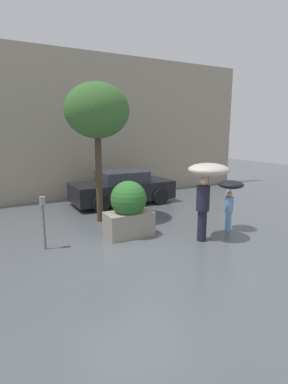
{
  "coord_description": "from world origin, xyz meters",
  "views": [
    {
      "loc": [
        -2.83,
        -6.04,
        2.81
      ],
      "look_at": [
        1.23,
        1.6,
        1.05
      ],
      "focal_mm": 28.0,
      "sensor_mm": 36.0,
      "label": 1
    }
  ],
  "objects_px": {
    "person_child": "(230,191)",
    "parking_meter": "(43,212)",
    "planter_box": "(129,209)",
    "parked_car_near": "(122,188)",
    "street_tree": "(97,112)",
    "person_adult": "(207,180)"
  },
  "relations": [
    {
      "from": "person_child",
      "to": "planter_box",
      "type": "bearing_deg",
      "value": 123.75
    },
    {
      "from": "street_tree",
      "to": "parking_meter",
      "type": "bearing_deg",
      "value": -140.86
    },
    {
      "from": "person_adult",
      "to": "person_child",
      "type": "bearing_deg",
      "value": 8.97
    },
    {
      "from": "person_child",
      "to": "parking_meter",
      "type": "bearing_deg",
      "value": 131.34
    },
    {
      "from": "street_tree",
      "to": "parking_meter",
      "type": "distance_m",
      "value": 3.53
    },
    {
      "from": "parked_car_near",
      "to": "street_tree",
      "type": "xyz_separation_m",
      "value": [
        -1.59,
        -1.84,
        2.77
      ]
    },
    {
      "from": "person_child",
      "to": "parking_meter",
      "type": "xyz_separation_m",
      "value": [
        -4.92,
        1.02,
        -0.21
      ]
    },
    {
      "from": "planter_box",
      "to": "person_child",
      "type": "height_order",
      "value": "planter_box"
    },
    {
      "from": "person_adult",
      "to": "parked_car_near",
      "type": "bearing_deg",
      "value": 88.12
    },
    {
      "from": "person_child",
      "to": "street_tree",
      "type": "distance_m",
      "value": 4.53
    },
    {
      "from": "person_adult",
      "to": "street_tree",
      "type": "distance_m",
      "value": 3.87
    },
    {
      "from": "person_adult",
      "to": "street_tree",
      "type": "xyz_separation_m",
      "value": [
        -1.86,
        2.9,
        1.78
      ]
    },
    {
      "from": "person_adult",
      "to": "person_child",
      "type": "xyz_separation_m",
      "value": [
        1.08,
        0.27,
        -0.46
      ]
    },
    {
      "from": "person_adult",
      "to": "person_child",
      "type": "relative_size",
      "value": 1.39
    },
    {
      "from": "planter_box",
      "to": "parked_car_near",
      "type": "relative_size",
      "value": 0.39
    },
    {
      "from": "parked_car_near",
      "to": "person_adult",
      "type": "bearing_deg",
      "value": -177.43
    },
    {
      "from": "planter_box",
      "to": "parked_car_near",
      "type": "bearing_deg",
      "value": 68.76
    },
    {
      "from": "parked_car_near",
      "to": "street_tree",
      "type": "relative_size",
      "value": 0.93
    },
    {
      "from": "person_adult",
      "to": "street_tree",
      "type": "bearing_deg",
      "value": 117.57
    },
    {
      "from": "parked_car_near",
      "to": "person_child",
      "type": "bearing_deg",
      "value": -163.83
    },
    {
      "from": "planter_box",
      "to": "person_child",
      "type": "bearing_deg",
      "value": -19.32
    },
    {
      "from": "planter_box",
      "to": "parking_meter",
      "type": "relative_size",
      "value": 1.16
    }
  ]
}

